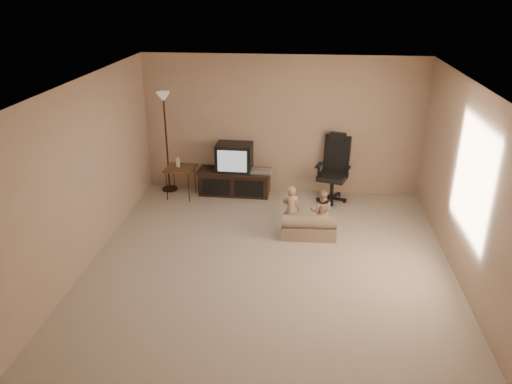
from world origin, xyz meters
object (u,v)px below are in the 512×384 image
at_px(toddler_left, 291,209).
at_px(toddler_right, 321,212).
at_px(office_chair, 333,177).
at_px(child_sofa, 308,227).
at_px(tv_stand, 235,173).
at_px(floor_lamp, 165,120).
at_px(side_table, 180,168).

relative_size(toddler_left, toddler_right, 1.05).
distance_m(office_chair, child_sofa, 1.58).
distance_m(tv_stand, floor_lamp, 1.58).
relative_size(tv_stand, side_table, 1.77).
bearing_deg(child_sofa, floor_lamp, 146.23).
xyz_separation_m(floor_lamp, toddler_left, (2.34, -1.46, -0.97)).
xyz_separation_m(office_chair, side_table, (-2.74, -0.17, 0.11)).
height_order(side_table, toddler_left, toddler_left).
xyz_separation_m(child_sofa, toddler_left, (-0.28, 0.16, 0.22)).
bearing_deg(tv_stand, toddler_left, -50.67).
height_order(office_chair, child_sofa, office_chair).
relative_size(floor_lamp, toddler_right, 2.56).
relative_size(side_table, floor_lamp, 0.41).
bearing_deg(toddler_right, office_chair, -95.06).
height_order(office_chair, toddler_left, office_chair).
xyz_separation_m(tv_stand, floor_lamp, (-1.26, 0.06, 0.95)).
bearing_deg(toddler_left, side_table, -21.33).
xyz_separation_m(tv_stand, child_sofa, (1.36, -1.57, -0.23)).
height_order(tv_stand, floor_lamp, floor_lamp).
relative_size(floor_lamp, toddler_left, 2.43).
bearing_deg(floor_lamp, office_chair, -2.38).
bearing_deg(toddler_left, tv_stand, -43.84).
bearing_deg(toddler_left, floor_lamp, -23.55).
distance_m(floor_lamp, toddler_right, 3.32).
relative_size(office_chair, toddler_right, 1.66).
distance_m(tv_stand, side_table, 0.99).
bearing_deg(tv_stand, side_table, -164.44).
bearing_deg(child_sofa, toddler_left, 147.28).
bearing_deg(side_table, toddler_left, -29.73).
relative_size(office_chair, floor_lamp, 0.65).
xyz_separation_m(office_chair, toddler_left, (-0.70, -1.34, -0.05)).
relative_size(tv_stand, office_chair, 1.12).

